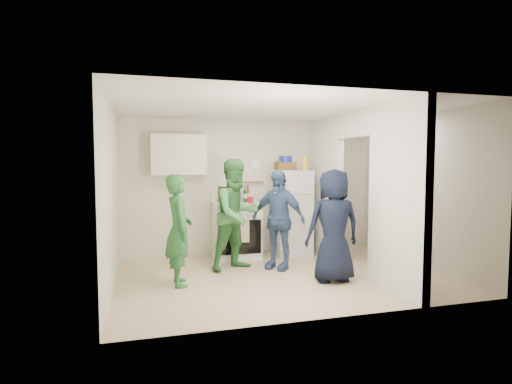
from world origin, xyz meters
The scene contains 36 objects.
floor centered at (0.00, 0.00, 0.00)m, with size 4.80×4.80×0.00m, color #CDB990.
wall_back centered at (0.00, 1.70, 1.25)m, with size 4.80×4.80×0.00m, color silver.
wall_front centered at (0.00, -1.70, 1.25)m, with size 4.80×4.80×0.00m, color silver.
wall_left centered at (-2.40, 0.00, 1.25)m, with size 3.40×3.40×0.00m, color silver.
wall_right centered at (2.40, 0.00, 1.25)m, with size 3.40×3.40×0.00m, color silver.
ceiling centered at (0.00, 0.00, 2.50)m, with size 4.80×4.80×0.00m, color white.
partition_pier_back centered at (1.20, 1.10, 1.25)m, with size 0.12×1.20×2.50m, color silver.
partition_pier_front centered at (1.20, -1.10, 1.25)m, with size 0.12×1.20×2.50m, color silver.
partition_header centered at (1.20, 0.00, 2.30)m, with size 0.12×1.00×0.40m, color silver.
stove centered at (-0.40, 1.37, 0.50)m, with size 0.83×0.69×0.99m, color white.
upper_cabinet centered at (-1.40, 1.52, 1.85)m, with size 0.95×0.34×0.70m, color silver.
fridge centered at (0.64, 1.34, 0.79)m, with size 0.65×0.63×1.57m, color silver.
wicker_basket centered at (0.54, 1.39, 1.65)m, with size 0.35×0.25×0.15m, color brown.
blue_bowl centered at (0.54, 1.39, 1.78)m, with size 0.24×0.24×0.11m, color #162997.
yellow_cup_stack_top centered at (0.86, 1.24, 1.70)m, with size 0.09×0.09×0.25m, color yellow.
wall_clock centered at (0.05, 1.68, 1.70)m, with size 0.22×0.22×0.03m, color white.
spice_shelf centered at (0.00, 1.65, 1.35)m, with size 0.35×0.08×0.03m, color olive.
nook_window centered at (2.38, 0.20, 1.65)m, with size 0.03×0.70×0.80m, color black.
nook_window_frame centered at (2.36, 0.20, 1.65)m, with size 0.04×0.76×0.86m, color white.
nook_valance centered at (2.34, 0.20, 2.00)m, with size 0.04×0.82×0.18m, color white.
yellow_cup_stack_stove centered at (-0.52, 1.15, 1.12)m, with size 0.09×0.09×0.25m, color #CADC12.
red_cup centered at (-0.18, 1.17, 1.05)m, with size 0.09×0.09×0.12m, color #B40C29.
person_green_left centered at (-1.53, -0.03, 0.77)m, with size 0.57×0.37×1.55m, color #307936.
person_green_center centered at (-0.57, 0.59, 0.88)m, with size 0.86×0.67×1.77m, color #3B8648.
person_denim centered at (0.08, 0.45, 0.80)m, with size 0.94×0.39×1.60m, color #384D7A.
person_navy centered at (0.62, -0.44, 0.81)m, with size 0.79×0.51×1.62m, color black.
person_nook centered at (2.05, 0.36, 0.86)m, with size 1.11×0.64×1.72m, color black.
bottle_a centered at (-0.69, 1.49, 1.15)m, with size 0.06×0.06×0.30m, color olive.
bottle_b centered at (-0.57, 1.29, 1.14)m, with size 0.06×0.06×0.30m, color #1B5323.
bottle_c centered at (-0.47, 1.53, 1.13)m, with size 0.07×0.07×0.27m, color silver.
bottle_d centered at (-0.38, 1.31, 1.12)m, with size 0.08×0.08×0.25m, color #5C2510.
bottle_e centered at (-0.30, 1.55, 1.15)m, with size 0.06×0.06×0.32m, color silver.
bottle_f centered at (-0.24, 1.39, 1.14)m, with size 0.07×0.07×0.29m, color #15391D.
bottle_g centered at (-0.15, 1.52, 1.14)m, with size 0.08×0.08×0.30m, color brown.
bottle_h centered at (-0.69, 1.24, 1.14)m, with size 0.07×0.07×0.30m, color #B3BCC0.
bottle_i centered at (-0.36, 1.46, 1.15)m, with size 0.07×0.07×0.32m, color #4D220D.
Camera 1 is at (-1.95, -5.59, 1.69)m, focal length 28.00 mm.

